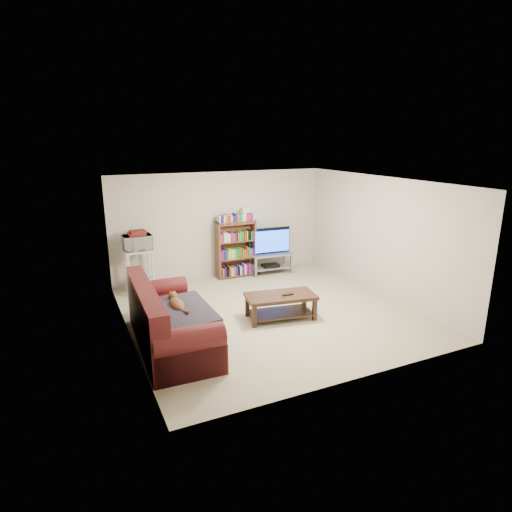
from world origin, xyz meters
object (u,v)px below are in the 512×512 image
tv_stand (271,260)px  bookshelf (236,248)px  coffee_table (281,302)px  sofa (166,325)px

tv_stand → bookshelf: 0.91m
coffee_table → bookshelf: size_ratio=1.00×
coffee_table → tv_stand: 2.63m
tv_stand → bookshelf: size_ratio=0.76×
coffee_table → tv_stand: (1.03, 2.42, 0.02)m
sofa → bookshelf: (2.29, 2.74, 0.33)m
sofa → coffee_table: 2.11m
sofa → coffee_table: (2.10, 0.19, -0.04)m
sofa → coffee_table: bearing=7.0°
sofa → coffee_table: size_ratio=1.82×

